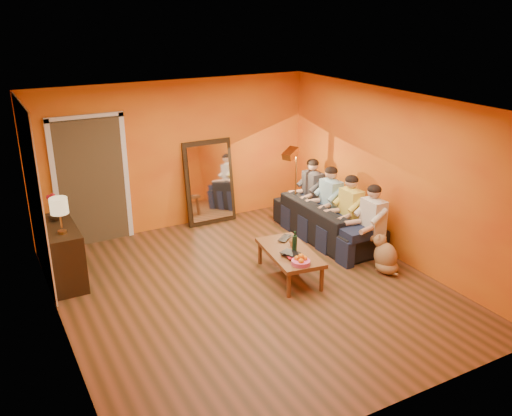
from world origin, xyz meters
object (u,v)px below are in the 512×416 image
sofa (327,220)px  wine_bottle (295,241)px  coffee_table (289,264)px  person_mid_left (351,211)px  person_far_left (373,222)px  floor_lamp (296,189)px  laptop (287,239)px  dog (386,254)px  person_mid_right (331,201)px  mirror_frame (209,182)px  table_lamp (60,216)px  sideboard (62,253)px  vase (55,214)px  person_far_right (313,192)px  tumbler (292,243)px

sofa → wine_bottle: size_ratio=7.08×
coffee_table → person_mid_left: 1.58m
person_far_left → person_mid_left: 0.55m
floor_lamp → laptop: size_ratio=4.71×
dog → person_mid_right: (0.11, 1.56, 0.32)m
mirror_frame → sofa: size_ratio=0.69×
laptop → sofa: bearing=-11.3°
wine_bottle → table_lamp: bearing=157.6°
sofa → sideboard: bearing=82.5°
table_lamp → coffee_table: 3.27m
floor_lamp → laptop: bearing=-150.7°
sideboard → laptop: sideboard is taller
vase → person_far_right: bearing=-2.1°
sofa → table_lamp: bearing=86.5°
sofa → dog: sofa is taller
coffee_table → person_far_left: size_ratio=1.00×
person_mid_right → wine_bottle: bearing=-142.9°
person_mid_right → tumbler: size_ratio=11.82×
floor_lamp → person_mid_left: size_ratio=1.18×
person_mid_left → person_mid_right: same height
sofa → person_far_right: bearing=-11.3°
sideboard → person_mid_left: size_ratio=0.97×
dog → person_mid_right: size_ratio=0.48×
person_mid_right → table_lamp: bearing=177.9°
mirror_frame → person_far_left: (1.58, -2.64, -0.15)m
floor_lamp → tumbler: 1.77m
sideboard → person_mid_left: (4.37, -1.01, 0.18)m
sideboard → table_lamp: (0.00, -0.30, 0.68)m
floor_lamp → person_far_left: bearing=-101.9°
laptop → wine_bottle: bearing=-145.5°
mirror_frame → floor_lamp: 1.57m
dog → person_far_right: size_ratio=0.48×
sofa → person_mid_left: size_ratio=1.80×
mirror_frame → laptop: size_ratio=4.97×
sideboard → table_lamp: size_ratio=2.31×
dog → wine_bottle: size_ratio=1.90×
person_mid_right → vase: bearing=170.8°
mirror_frame → person_far_left: bearing=-59.1°
dog → laptop: size_ratio=1.92×
coffee_table → person_far_left: 1.51m
mirror_frame → vase: mirror_frame is taller
person_mid_right → tumbler: bearing=-146.2°
vase → wine_bottle: bearing=-30.9°
dog → tumbler: dog is taller
person_far_right → vase: bearing=177.9°
laptop → tumbler: bearing=-142.1°
mirror_frame → table_lamp: bearing=-153.7°
floor_lamp → person_far_right: floor_lamp is taller
person_mid_left → person_far_right: 1.10m
sofa → person_far_left: person_far_left is taller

